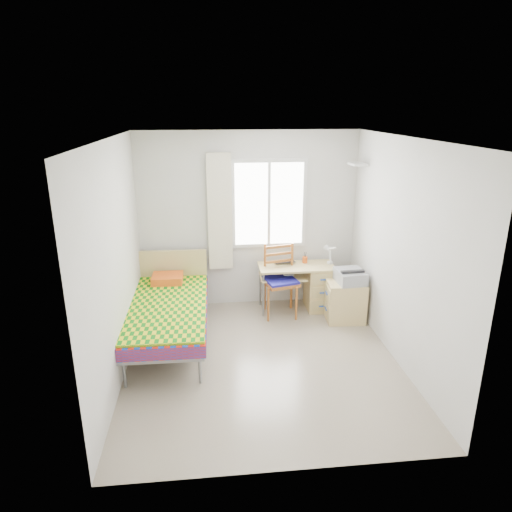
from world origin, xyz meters
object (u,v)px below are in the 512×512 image
at_px(bed, 168,308).
at_px(chair, 280,276).
at_px(printer, 350,276).
at_px(desk, 315,285).
at_px(cabinet, 345,301).

relative_size(bed, chair, 2.07).
relative_size(chair, printer, 2.32).
xyz_separation_m(desk, printer, (0.39, -0.44, 0.29)).
xyz_separation_m(bed, printer, (2.49, 0.32, 0.22)).
bearing_deg(cabinet, printer, -17.87).
relative_size(bed, cabinet, 3.75).
bearing_deg(bed, printer, 8.31).
height_order(bed, desk, bed).
bearing_deg(chair, cabinet, -32.80).
distance_m(desk, chair, 0.59).
distance_m(bed, chair, 1.69).
distance_m(cabinet, printer, 0.38).
distance_m(chair, printer, 0.99).
bearing_deg(chair, printer, -32.94).
bearing_deg(desk, cabinet, -50.81).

